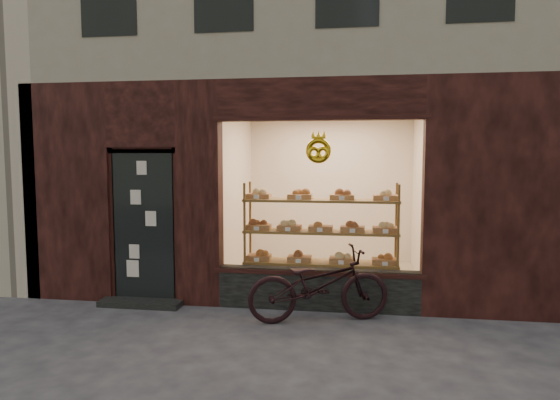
# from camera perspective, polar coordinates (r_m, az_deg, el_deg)

# --- Properties ---
(ground) EXTENTS (90.00, 90.00, 0.00)m
(ground) POSITION_cam_1_polar(r_m,az_deg,el_deg) (5.07, -2.93, -19.28)
(ground) COLOR #36363D
(display_shelf) EXTENTS (2.20, 0.45, 1.70)m
(display_shelf) POSITION_cam_1_polar(r_m,az_deg,el_deg) (7.19, 4.66, -4.68)
(display_shelf) COLOR brown
(display_shelf) RESTS_ON ground
(bicycle) EXTENTS (1.90, 1.11, 0.94)m
(bicycle) POSITION_cam_1_polar(r_m,az_deg,el_deg) (6.37, 4.45, -9.63)
(bicycle) COLOR black
(bicycle) RESTS_ON ground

